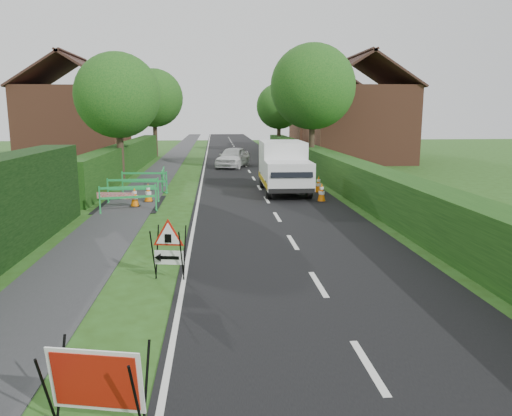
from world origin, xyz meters
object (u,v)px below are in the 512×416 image
hatchback_car (233,157)px  red_rect_sign (95,382)px  triangle_sign (167,245)px  works_van (284,166)px

hatchback_car → red_rect_sign: bearing=-78.0°
red_rect_sign → hatchback_car: size_ratio=0.30×
triangle_sign → works_van: bearing=81.6°
works_van → hatchback_car: works_van is taller
hatchback_car → triangle_sign: bearing=-78.3°
triangle_sign → hatchback_car: hatchback_car is taller
red_rect_sign → triangle_sign: triangle_sign is taller
red_rect_sign → hatchback_car: hatchback_car is taller
triangle_sign → works_van: size_ratio=0.23×
works_van → triangle_sign: bearing=-108.2°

